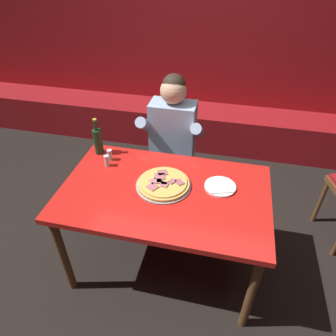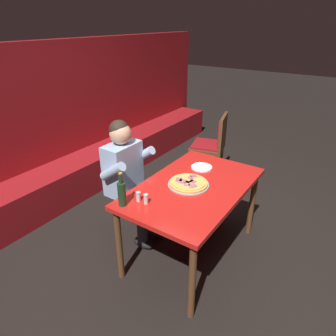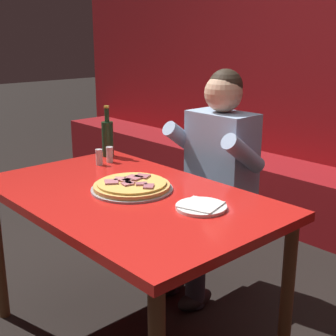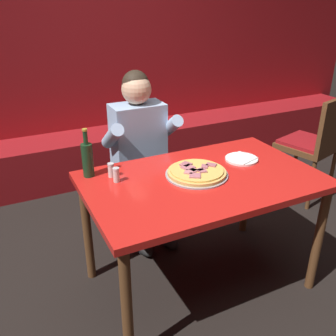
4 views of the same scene
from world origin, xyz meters
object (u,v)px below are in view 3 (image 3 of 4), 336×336
main_dining_table (127,211)px  beer_bottle (108,137)px  pizza (132,186)px  shaker_black_pepper (110,155)px  shaker_oregano (99,158)px  plate_white_paper (201,207)px  diner_seated_blue_shirt (211,173)px

main_dining_table → beer_bottle: size_ratio=4.71×
pizza → shaker_black_pepper: bearing=156.1°
pizza → shaker_oregano: (-0.45, 0.13, 0.02)m
plate_white_paper → beer_bottle: 0.97m
main_dining_table → shaker_oregano: (-0.47, 0.17, 0.12)m
beer_bottle → shaker_oregano: 0.20m
plate_white_paper → beer_bottle: size_ratio=0.72×
main_dining_table → diner_seated_blue_shirt: bearing=98.9°
plate_white_paper → diner_seated_blue_shirt: size_ratio=0.16×
pizza → diner_seated_blue_shirt: diner_seated_blue_shirt is taller
pizza → plate_white_paper: pizza is taller
beer_bottle → diner_seated_blue_shirt: bearing=35.7°
beer_bottle → shaker_black_pepper: 0.15m
main_dining_table → shaker_black_pepper: bearing=152.5°
shaker_oregano → diner_seated_blue_shirt: size_ratio=0.07×
diner_seated_blue_shirt → main_dining_table: bearing=-81.1°
beer_bottle → shaker_black_pepper: beer_bottle is taller
shaker_black_pepper → beer_bottle: bearing=148.7°
shaker_black_pepper → shaker_oregano: bearing=-85.3°
main_dining_table → shaker_black_pepper: size_ratio=15.99×
beer_bottle → shaker_oregano: size_ratio=3.40×
shaker_oregano → plate_white_paper: bearing=-4.4°
shaker_oregano → shaker_black_pepper: 0.07m
main_dining_table → shaker_oregano: 0.52m
plate_white_paper → diner_seated_blue_shirt: 0.73m
diner_seated_blue_shirt → shaker_oregano: bearing=-126.6°
main_dining_table → plate_white_paper: (0.36, 0.11, 0.09)m
pizza → shaker_oregano: shaker_oregano is taller
beer_bottle → shaker_oregano: (0.12, -0.14, -0.07)m
main_dining_table → diner_seated_blue_shirt: diner_seated_blue_shirt is taller
shaker_black_pepper → diner_seated_blue_shirt: bearing=48.4°
diner_seated_blue_shirt → shaker_black_pepper: bearing=-131.6°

